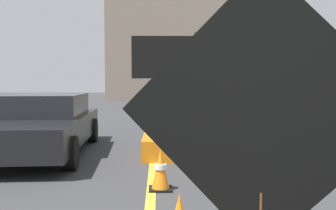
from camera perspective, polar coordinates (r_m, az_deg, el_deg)
lane_center_stripe at (r=5.38m, az=-2.66°, el=-14.64°), size 0.14×36.00×0.01m
roadwork_sign at (r=2.23m, az=13.77°, el=-1.98°), size 1.60×0.38×2.33m
arrow_board_trailer at (r=8.75m, az=-0.12°, el=-4.38°), size 1.60×1.81×2.70m
box_truck at (r=15.61m, az=7.08°, el=3.81°), size 2.69×7.25×3.25m
pickup_car at (r=9.39m, az=-17.96°, el=-2.67°), size 2.26×5.28×1.38m
highway_guide_sign at (r=24.82m, az=8.33°, el=7.49°), size 2.79×0.21×5.00m
far_building_block at (r=36.60m, az=4.22°, el=9.39°), size 16.29×6.48×10.88m
traffic_cone_mid_lane at (r=6.03m, az=-1.12°, el=-9.60°), size 0.36×0.36×0.64m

